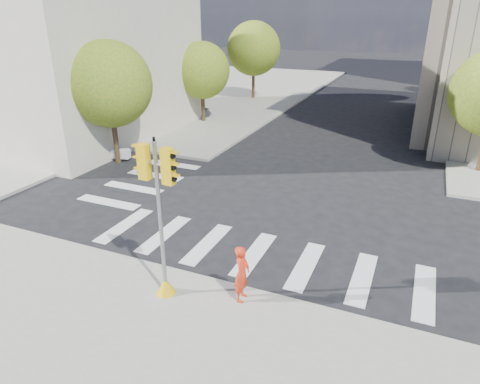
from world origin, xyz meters
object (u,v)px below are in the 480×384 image
photographer (242,274)px  planter_wall (80,151)px  lamp_far (480,52)px  traffic_signal (161,232)px

photographer → planter_wall: 16.01m
lamp_far → photographer: 33.63m
planter_wall → traffic_signal: bearing=-48.8°
lamp_far → photographer: (-7.45, -32.60, -3.59)m
lamp_far → photographer: bearing=-102.9°
photographer → traffic_signal: bearing=101.6°
lamp_far → planter_wall: lamp_far is taller
lamp_far → traffic_signal: size_ratio=1.75×
lamp_far → traffic_signal: (-9.57, -33.21, -2.46)m
lamp_far → planter_wall: size_ratio=1.35×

